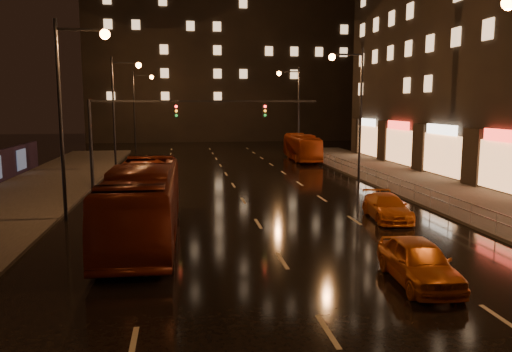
{
  "coord_description": "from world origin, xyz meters",
  "views": [
    {
      "loc": [
        -3.7,
        -13.96,
        5.93
      ],
      "look_at": [
        -0.2,
        9.39,
        2.5
      ],
      "focal_mm": 35.0,
      "sensor_mm": 36.0,
      "label": 1
    }
  ],
  "objects_px": {
    "bus_curb": "(302,147)",
    "taxi_far": "(387,207)",
    "bus_red": "(143,202)",
    "taxi_near": "(419,262)"
  },
  "relations": [
    {
      "from": "bus_curb",
      "to": "taxi_far",
      "type": "xyz_separation_m",
      "value": [
        -2.1,
        -27.15,
        -0.73
      ]
    },
    {
      "from": "bus_red",
      "to": "taxi_far",
      "type": "distance_m",
      "value": 12.36
    },
    {
      "from": "taxi_near",
      "to": "taxi_far",
      "type": "height_order",
      "value": "taxi_near"
    },
    {
      "from": "bus_red",
      "to": "bus_curb",
      "type": "relative_size",
      "value": 1.21
    },
    {
      "from": "bus_curb",
      "to": "taxi_far",
      "type": "bearing_deg",
      "value": -91.97
    },
    {
      "from": "taxi_near",
      "to": "taxi_far",
      "type": "relative_size",
      "value": 0.99
    },
    {
      "from": "bus_curb",
      "to": "taxi_far",
      "type": "height_order",
      "value": "bus_curb"
    },
    {
      "from": "bus_curb",
      "to": "taxi_near",
      "type": "xyz_separation_m",
      "value": [
        -4.84,
        -36.15,
        -0.63
      ]
    },
    {
      "from": "bus_curb",
      "to": "taxi_near",
      "type": "relative_size",
      "value": 2.25
    },
    {
      "from": "bus_red",
      "to": "bus_curb",
      "type": "distance_m",
      "value": 32.51
    }
  ]
}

